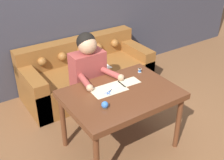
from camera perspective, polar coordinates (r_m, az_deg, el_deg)
name	(u,v)px	position (r m, az deg, el deg)	size (l,w,h in m)	color
ground_plane	(121,143)	(3.52, 1.89, -12.59)	(16.00, 16.00, 0.00)	brown
wall_back	(53,5)	(4.27, -11.87, 14.59)	(8.00, 0.06, 2.60)	#383842
dining_table	(121,98)	(3.07, 1.84, -3.76)	(1.21, 0.87, 0.76)	#562D19
couch	(87,74)	(4.37, -5.19, 1.22)	(1.96, 0.86, 0.79)	brown
person	(89,79)	(3.49, -4.76, 0.22)	(0.49, 0.58, 1.25)	#33281E
pattern_paper_main	(109,90)	(3.07, -0.68, -1.95)	(0.40, 0.25, 0.00)	beige
pattern_paper_offcut	(129,82)	(3.22, 3.56, -0.37)	(0.23, 0.17, 0.00)	beige
scissors	(110,92)	(3.03, -0.47, -2.37)	(0.21, 0.16, 0.01)	silver
thread_spool	(140,71)	(3.43, 5.64, 1.93)	(0.04, 0.04, 0.05)	#3366B2
pin_cushion	(105,105)	(2.77, -1.47, -5.10)	(0.07, 0.07, 0.07)	#4C3828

